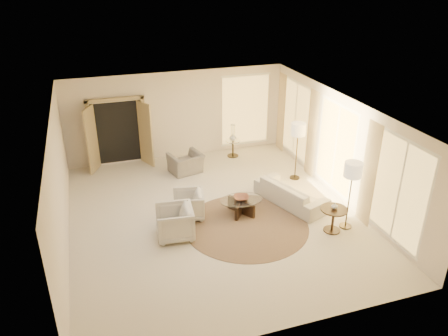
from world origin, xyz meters
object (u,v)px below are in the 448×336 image
object	(u,v)px
armchair_right	(175,221)
end_vase	(335,206)
accent_chair	(186,160)
side_table	(233,147)
bowl	(241,198)
armchair_left	(188,203)
coffee_table	(241,205)
side_vase	(233,137)
end_table	(333,216)
floor_lamp_near	(298,132)
floor_lamp_far	(353,173)
sofa	(291,193)

from	to	relation	value
armchair_right	end_vase	world-z (taller)	armchair_right
accent_chair	side_table	world-z (taller)	accent_chair
bowl	end_vase	distance (m)	2.30
armchair_left	coffee_table	distance (m)	1.34
side_table	side_vase	size ratio (longest dim) A/B	2.34
armchair_right	end_table	distance (m)	3.73
bowl	floor_lamp_near	bearing A→B (deg)	32.43
accent_chair	side_table	size ratio (longest dim) A/B	1.68
armchair_left	end_vase	size ratio (longest dim) A/B	4.84
armchair_right	bowl	world-z (taller)	armchair_right
armchair_left	accent_chair	distance (m)	2.58
side_table	floor_lamp_far	distance (m)	5.14
armchair_left	accent_chair	world-z (taller)	accent_chair
armchair_left	floor_lamp_near	xyz separation A→B (m)	(3.52, 1.14, 1.09)
end_table	side_table	size ratio (longest dim) A/B	1.15
floor_lamp_near	end_table	bearing A→B (deg)	-98.23
floor_lamp_near	floor_lamp_far	bearing A→B (deg)	-90.00
floor_lamp_far	end_vase	world-z (taller)	floor_lamp_far
side_table	floor_lamp_near	world-z (taller)	floor_lamp_near
coffee_table	floor_lamp_far	distance (m)	2.85
end_table	floor_lamp_far	bearing A→B (deg)	7.47
side_table	accent_chair	bearing A→B (deg)	-157.75
accent_chair	side_vase	world-z (taller)	accent_chair
coffee_table	bowl	xyz separation A→B (m)	(0.00, 0.00, 0.20)
side_table	floor_lamp_far	xyz separation A→B (m)	(1.22, -4.86, 1.12)
end_vase	bowl	bearing A→B (deg)	141.78
sofa	coffee_table	bearing A→B (deg)	73.62
side_table	bowl	world-z (taller)	side_table
end_table	side_table	xyz separation A→B (m)	(-0.82, 4.92, -0.08)
coffee_table	armchair_left	bearing A→B (deg)	168.87
floor_lamp_near	side_vase	xyz separation A→B (m)	(-1.22, 2.11, -0.80)
armchair_right	floor_lamp_near	size ratio (longest dim) A/B	0.49
accent_chair	end_vase	size ratio (longest dim) A/B	5.89
coffee_table	side_table	bearing A→B (deg)	74.40
side_table	armchair_left	bearing A→B (deg)	-125.22
armchair_right	coffee_table	xyz separation A→B (m)	(1.82, 0.50, -0.17)
armchair_right	floor_lamp_near	bearing A→B (deg)	121.48
floor_lamp_far	side_vase	world-z (taller)	floor_lamp_far
coffee_table	end_table	world-z (taller)	end_table
floor_lamp_near	side_vase	size ratio (longest dim) A/B	7.28
armchair_left	side_vase	size ratio (longest dim) A/B	3.22
sofa	side_table	bearing A→B (deg)	-12.82
armchair_right	bowl	size ratio (longest dim) A/B	2.24
coffee_table	side_table	distance (m)	3.64
armchair_right	end_table	bearing A→B (deg)	82.06
armchair_left	end_vase	world-z (taller)	armchair_left
end_vase	end_table	bearing A→B (deg)	0.00
sofa	accent_chair	distance (m)	3.48
armchair_right	end_table	world-z (taller)	armchair_right
sofa	floor_lamp_near	distance (m)	1.91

